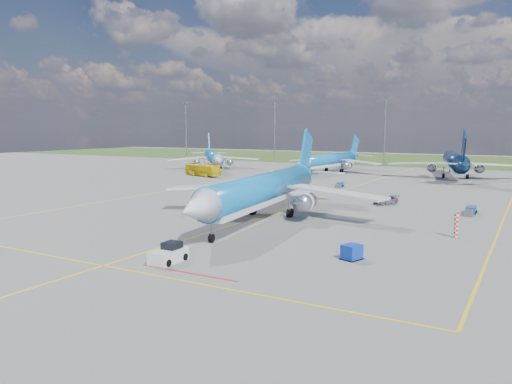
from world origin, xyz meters
The scene contains 17 objects.
ground centered at (0.00, 0.00, 0.00)m, with size 400.00×400.00×0.00m, color #5C5C59.
grass_strip centered at (0.00, 150.00, 0.00)m, with size 400.00×80.00×0.01m, color #2D4719.
taxiway_lines centered at (0.17, 27.70, 0.01)m, with size 60.25×160.00×0.02m.
floodlight_masts centered at (10.00, 110.00, 12.56)m, with size 202.20×0.50×22.70m.
warning_post centered at (26.00, 8.00, 1.50)m, with size 0.50×0.50×3.00m, color red.
bg_jet_nw centered at (-50.63, 71.63, 0.00)m, with size 30.40×39.89×10.45m, color #0D70BE, non-canonical shape.
bg_jet_nnw centered at (-16.83, 79.61, 0.00)m, with size 29.30×38.46×10.07m, color #0D70BE, non-canonical shape.
bg_jet_n centered at (15.43, 82.47, 0.00)m, with size 33.95×44.56×11.67m, color #071A3B, non-canonical shape.
main_airliner centered at (1.47, 7.44, 0.00)m, with size 34.59×45.40×11.89m, color #0D70BE, non-canonical shape.
pushback_tug centered at (4.33, -15.96, 0.73)m, with size 2.08×5.34×1.80m.
uld_container centered at (18.80, -6.78, 0.71)m, with size 1.41×1.77×1.41m, color #0C33AD.
apron_bus centered at (-41.85, 53.91, 1.63)m, with size 2.74×11.69×3.26m, color yellow.
service_car_a centered at (-13.46, 32.64, 0.60)m, with size 1.42×3.54×1.21m, color #999999.
service_car_b centered at (-13.33, 22.22, 0.67)m, with size 2.22×4.81×1.34m, color #999999.
service_car_c centered at (12.43, 28.96, 0.70)m, with size 1.97×4.84×1.40m, color #999999.
baggage_tug_w centered at (25.55, 25.54, 0.49)m, with size 1.38×4.71×1.05m.
baggage_tug_c centered at (-2.48, 48.15, 0.44)m, with size 1.85×4.36×0.95m.
Camera 1 is at (33.56, -51.24, 12.32)m, focal length 35.00 mm.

